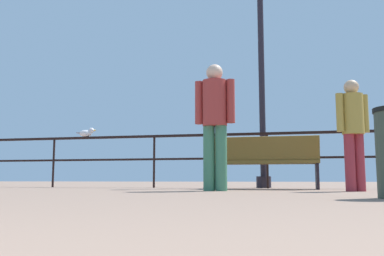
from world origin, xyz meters
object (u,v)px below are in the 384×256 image
(seagull_on_rail, at_px, (87,133))
(person_by_bench, at_px, (353,127))
(lamppost_center, at_px, (261,64))
(person_at_railing, at_px, (215,117))
(bench_near_left, at_px, (266,160))

(seagull_on_rail, bearing_deg, person_by_bench, -20.53)
(lamppost_center, height_order, person_at_railing, lamppost_center)
(person_by_bench, bearing_deg, seagull_on_rail, 159.47)
(bench_near_left, bearing_deg, person_by_bench, -38.03)
(bench_near_left, xyz_separation_m, seagull_on_rail, (-3.70, 0.87, 0.64))
(lamppost_center, relative_size, person_at_railing, 2.43)
(person_at_railing, bearing_deg, bench_near_left, 61.26)
(lamppost_center, height_order, seagull_on_rail, lamppost_center)
(lamppost_center, xyz_separation_m, seagull_on_rail, (-3.59, -0.31, -1.31))
(bench_near_left, bearing_deg, seagull_on_rail, 166.70)
(lamppost_center, distance_m, person_by_bench, 3.00)
(person_by_bench, distance_m, seagull_on_rail, 5.30)
(lamppost_center, relative_size, person_by_bench, 2.89)
(bench_near_left, bearing_deg, person_at_railing, -118.74)
(bench_near_left, height_order, lamppost_center, lamppost_center)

